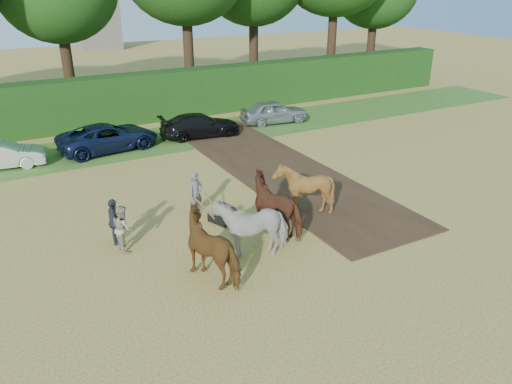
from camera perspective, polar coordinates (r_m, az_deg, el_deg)
ground at (r=18.01m, az=9.74°, el=-5.13°), size 120.00×120.00×0.00m
earth_strip at (r=24.01m, az=2.32°, el=2.73°), size 4.50×17.00×0.05m
grass_verge at (r=29.35m, az=-7.33°, el=6.43°), size 50.00×5.00×0.03m
hedgerow at (r=33.08m, az=-10.46°, el=10.83°), size 46.00×1.60×3.00m
spectator_near at (r=17.22m, az=-14.95°, el=-3.99°), size 0.62×0.79×1.62m
spectator_far at (r=17.65m, az=-15.91°, el=-3.30°), size 0.58×1.04×1.67m
plough_team at (r=17.11m, az=0.86°, el=-2.47°), size 6.94×5.99×2.09m
parked_cars at (r=27.73m, az=-15.52°, el=6.22°), size 25.14×3.02×1.44m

